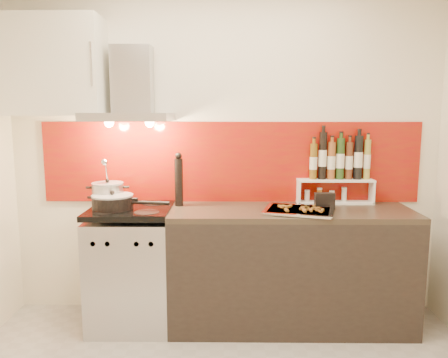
{
  "coord_description": "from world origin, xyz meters",
  "views": [
    {
      "loc": [
        0.03,
        -2.08,
        1.61
      ],
      "look_at": [
        0.0,
        0.95,
        1.15
      ],
      "focal_mm": 35.0,
      "sensor_mm": 36.0,
      "label": 1
    }
  ],
  "objects_px": {
    "counter": "(290,267)",
    "baking_tray": "(299,210)",
    "pepper_mill": "(179,180)",
    "saute_pan": "(114,202)",
    "range_stove": "(132,268)",
    "stock_pot": "(108,194)"
  },
  "relations": [
    {
      "from": "counter",
      "to": "baking_tray",
      "type": "xyz_separation_m",
      "value": [
        0.04,
        -0.1,
        0.47
      ]
    },
    {
      "from": "counter",
      "to": "pepper_mill",
      "type": "height_order",
      "value": "pepper_mill"
    },
    {
      "from": "saute_pan",
      "to": "range_stove",
      "type": "bearing_deg",
      "value": 19.79
    },
    {
      "from": "range_stove",
      "to": "pepper_mill",
      "type": "distance_m",
      "value": 0.76
    },
    {
      "from": "saute_pan",
      "to": "baking_tray",
      "type": "distance_m",
      "value": 1.36
    },
    {
      "from": "stock_pot",
      "to": "saute_pan",
      "type": "bearing_deg",
      "value": -59.68
    },
    {
      "from": "stock_pot",
      "to": "saute_pan",
      "type": "distance_m",
      "value": 0.15
    },
    {
      "from": "stock_pot",
      "to": "baking_tray",
      "type": "bearing_deg",
      "value": -7.22
    },
    {
      "from": "counter",
      "to": "stock_pot",
      "type": "height_order",
      "value": "stock_pot"
    },
    {
      "from": "pepper_mill",
      "to": "counter",
      "type": "bearing_deg",
      "value": -7.91
    },
    {
      "from": "range_stove",
      "to": "stock_pot",
      "type": "bearing_deg",
      "value": 155.08
    },
    {
      "from": "stock_pot",
      "to": "baking_tray",
      "type": "xyz_separation_m",
      "value": [
        1.43,
        -0.18,
        -0.08
      ]
    },
    {
      "from": "saute_pan",
      "to": "pepper_mill",
      "type": "height_order",
      "value": "pepper_mill"
    },
    {
      "from": "counter",
      "to": "baking_tray",
      "type": "distance_m",
      "value": 0.48
    },
    {
      "from": "baking_tray",
      "to": "range_stove",
      "type": "bearing_deg",
      "value": 175.7
    },
    {
      "from": "baking_tray",
      "to": "counter",
      "type": "bearing_deg",
      "value": 113.67
    },
    {
      "from": "stock_pot",
      "to": "baking_tray",
      "type": "distance_m",
      "value": 1.45
    },
    {
      "from": "range_stove",
      "to": "saute_pan",
      "type": "distance_m",
      "value": 0.54
    },
    {
      "from": "stock_pot",
      "to": "saute_pan",
      "type": "height_order",
      "value": "stock_pot"
    },
    {
      "from": "pepper_mill",
      "to": "saute_pan",
      "type": "bearing_deg",
      "value": -160.54
    },
    {
      "from": "range_stove",
      "to": "stock_pot",
      "type": "height_order",
      "value": "stock_pot"
    },
    {
      "from": "counter",
      "to": "pepper_mill",
      "type": "relative_size",
      "value": 4.37
    }
  ]
}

